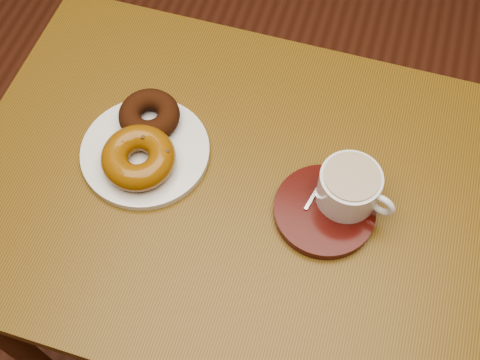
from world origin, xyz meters
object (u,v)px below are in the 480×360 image
(saucer, at_px, (324,211))
(donut_plate, at_px, (145,152))
(coffee_cup, at_px, (350,187))
(cafe_table, at_px, (230,218))

(saucer, bearing_deg, donut_plate, 175.80)
(donut_plate, xyz_separation_m, coffee_cup, (0.34, 0.01, 0.04))
(donut_plate, bearing_deg, coffee_cup, 0.98)
(cafe_table, xyz_separation_m, coffee_cup, (0.19, 0.02, 0.18))
(donut_plate, distance_m, coffee_cup, 0.34)
(donut_plate, xyz_separation_m, saucer, (0.31, -0.02, 0.00))
(cafe_table, distance_m, coffee_cup, 0.26)
(saucer, height_order, coffee_cup, coffee_cup)
(cafe_table, height_order, coffee_cup, coffee_cup)
(cafe_table, bearing_deg, donut_plate, 174.99)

